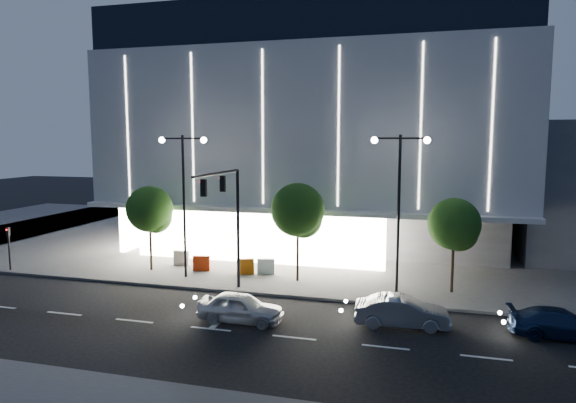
# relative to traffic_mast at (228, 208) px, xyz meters

# --- Properties ---
(ground) EXTENTS (160.00, 160.00, 0.00)m
(ground) POSITION_rel_traffic_mast_xyz_m (-1.00, -3.34, -5.03)
(ground) COLOR black
(ground) RESTS_ON ground
(sidewalk_museum) EXTENTS (70.00, 40.00, 0.15)m
(sidewalk_museum) POSITION_rel_traffic_mast_xyz_m (4.00, 20.66, -4.95)
(sidewalk_museum) COLOR #474747
(sidewalk_museum) RESTS_ON ground
(museum) EXTENTS (30.00, 25.80, 18.00)m
(museum) POSITION_rel_traffic_mast_xyz_m (1.98, 18.97, 4.25)
(museum) COLOR #4C4C51
(museum) RESTS_ON ground
(traffic_mast) EXTENTS (0.33, 5.89, 7.07)m
(traffic_mast) POSITION_rel_traffic_mast_xyz_m (0.00, 0.00, 0.00)
(traffic_mast) COLOR black
(traffic_mast) RESTS_ON ground
(street_lamp_west) EXTENTS (3.16, 0.36, 9.00)m
(street_lamp_west) POSITION_rel_traffic_mast_xyz_m (-4.00, 2.66, 0.93)
(street_lamp_west) COLOR black
(street_lamp_west) RESTS_ON ground
(street_lamp_east) EXTENTS (3.16, 0.36, 9.00)m
(street_lamp_east) POSITION_rel_traffic_mast_xyz_m (9.00, 2.66, 0.93)
(street_lamp_east) COLOR black
(street_lamp_east) RESTS_ON ground
(ped_signal_far) EXTENTS (0.22, 0.24, 3.00)m
(ped_signal_far) POSITION_rel_traffic_mast_xyz_m (-16.00, 1.16, -3.14)
(ped_signal_far) COLOR black
(ped_signal_far) RESTS_ON ground
(tree_left) EXTENTS (3.02, 3.02, 5.72)m
(tree_left) POSITION_rel_traffic_mast_xyz_m (-6.97, 3.68, -0.99)
(tree_left) COLOR black
(tree_left) RESTS_ON ground
(tree_mid) EXTENTS (3.25, 3.25, 6.15)m
(tree_mid) POSITION_rel_traffic_mast_xyz_m (3.03, 3.68, -0.69)
(tree_mid) COLOR black
(tree_mid) RESTS_ON ground
(tree_right) EXTENTS (2.91, 2.91, 5.51)m
(tree_right) POSITION_rel_traffic_mast_xyz_m (12.03, 3.68, -1.14)
(tree_right) COLOR black
(tree_right) RESTS_ON ground
(car_lead) EXTENTS (4.18, 1.71, 1.42)m
(car_lead) POSITION_rel_traffic_mast_xyz_m (2.00, -3.57, -4.32)
(car_lead) COLOR #B9BCC2
(car_lead) RESTS_ON ground
(car_second) EXTENTS (4.47, 1.88, 1.44)m
(car_second) POSITION_rel_traffic_mast_xyz_m (9.53, -2.20, -4.31)
(car_second) COLOR #A1A4A9
(car_second) RESTS_ON ground
(car_third) EXTENTS (4.49, 2.04, 1.27)m
(car_third) POSITION_rel_traffic_mast_xyz_m (16.40, -1.67, -4.39)
(car_third) COLOR #122447
(car_third) RESTS_ON ground
(barrier_a) EXTENTS (1.13, 0.46, 1.00)m
(barrier_a) POSITION_rel_traffic_mast_xyz_m (-3.67, 4.28, -4.38)
(barrier_a) COLOR red
(barrier_a) RESTS_ON sidewalk_museum
(barrier_b) EXTENTS (1.10, 0.26, 1.00)m
(barrier_b) POSITION_rel_traffic_mast_xyz_m (-5.66, 5.34, -4.38)
(barrier_b) COLOR silver
(barrier_b) RESTS_ON sidewalk_museum
(barrier_c) EXTENTS (1.11, 0.65, 1.00)m
(barrier_c) POSITION_rel_traffic_mast_xyz_m (-0.60, 4.25, -4.38)
(barrier_c) COLOR #D3620B
(barrier_c) RESTS_ON sidewalk_museum
(barrier_d) EXTENTS (1.13, 0.49, 1.00)m
(barrier_d) POSITION_rel_traffic_mast_xyz_m (0.67, 4.60, -4.38)
(barrier_d) COLOR silver
(barrier_d) RESTS_ON sidewalk_museum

